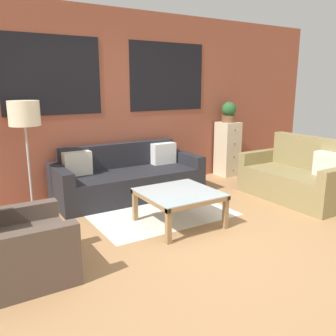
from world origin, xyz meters
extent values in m
plane|color=#AD7F51|center=(0.00, 0.00, 0.00)|extent=(16.00, 16.00, 0.00)
cube|color=brown|center=(0.00, 2.44, 1.40)|extent=(8.40, 0.08, 2.80)
cube|color=black|center=(-0.95, 2.39, 1.80)|extent=(1.40, 0.01, 1.10)
cube|color=black|center=(0.95, 2.39, 1.80)|extent=(1.40, 0.01, 1.10)
cube|color=silver|center=(0.01, 1.20, 0.00)|extent=(1.82, 1.55, 0.00)
cube|color=#232328|center=(-0.03, 1.82, 0.20)|extent=(1.91, 0.72, 0.40)
cube|color=#232328|center=(-0.03, 2.26, 0.39)|extent=(1.91, 0.16, 0.78)
cube|color=#232328|center=(-1.07, 1.90, 0.29)|extent=(0.16, 0.88, 0.58)
cube|color=#232328|center=(1.00, 1.90, 0.29)|extent=(0.16, 0.88, 0.58)
cube|color=beige|center=(-0.76, 2.10, 0.57)|extent=(0.40, 0.16, 0.34)
cube|color=white|center=(0.69, 2.10, 0.57)|extent=(0.40, 0.16, 0.34)
cube|color=olive|center=(1.94, 0.53, 0.21)|extent=(0.64, 1.30, 0.42)
cube|color=olive|center=(2.34, 0.53, 0.46)|extent=(0.16, 1.30, 0.92)
cube|color=olive|center=(2.02, 1.25, 0.31)|extent=(0.80, 0.14, 0.62)
cube|color=beige|center=(2.18, 0.10, 0.59)|extent=(0.16, 0.40, 0.34)
cube|color=brown|center=(-1.76, 0.30, 0.20)|extent=(0.64, 0.54, 0.40)
cube|color=brown|center=(-1.84, -0.04, 0.28)|extent=(0.80, 0.14, 0.56)
cube|color=brown|center=(-1.84, 0.64, 0.28)|extent=(0.80, 0.14, 0.56)
cube|color=silver|center=(0.01, 0.60, 0.41)|extent=(0.87, 0.87, 0.01)
cube|color=#99754C|center=(0.01, 0.19, 0.38)|extent=(0.87, 0.05, 0.05)
cube|color=#99754C|center=(0.01, 1.01, 0.38)|extent=(0.87, 0.05, 0.05)
cube|color=#99754C|center=(-0.40, 0.60, 0.38)|extent=(0.05, 0.87, 0.05)
cube|color=#99754C|center=(0.42, 0.60, 0.38)|extent=(0.05, 0.87, 0.05)
cube|color=#99754C|center=(-0.39, 0.20, 0.20)|extent=(0.06, 0.05, 0.41)
cube|color=#99754C|center=(0.41, 0.20, 0.20)|extent=(0.06, 0.05, 0.41)
cube|color=#99754C|center=(-0.39, 0.99, 0.20)|extent=(0.06, 0.06, 0.41)
cube|color=#99754C|center=(0.41, 0.99, 0.20)|extent=(0.06, 0.06, 0.41)
cylinder|color=#B2B2B7|center=(-1.43, 2.02, 0.01)|extent=(0.28, 0.28, 0.02)
cylinder|color=#B2B2B7|center=(-1.43, 2.02, 0.59)|extent=(0.03, 0.03, 1.14)
cylinder|color=beige|center=(-1.43, 2.02, 1.32)|extent=(0.39, 0.39, 0.32)
cube|color=beige|center=(2.13, 2.17, 0.50)|extent=(0.36, 0.37, 1.00)
sphere|color=#38332D|center=(2.13, 1.98, 0.87)|extent=(0.02, 0.02, 0.02)
sphere|color=#38332D|center=(2.13, 1.98, 0.62)|extent=(0.02, 0.02, 0.02)
sphere|color=#38332D|center=(2.13, 1.98, 0.37)|extent=(0.02, 0.02, 0.02)
sphere|color=#38332D|center=(2.13, 1.98, 0.12)|extent=(0.02, 0.02, 0.02)
cylinder|color=brown|center=(2.13, 2.17, 1.06)|extent=(0.26, 0.26, 0.13)
sphere|color=#285B2D|center=(2.13, 2.17, 1.24)|extent=(0.26, 0.26, 0.26)
camera|label=1|loc=(-2.26, -2.83, 1.68)|focal=38.00mm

